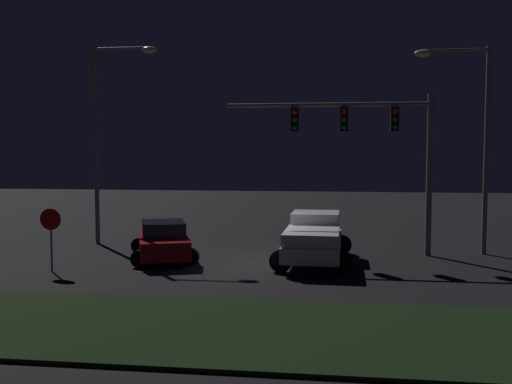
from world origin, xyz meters
name	(u,v)px	position (x,y,z in m)	size (l,w,h in m)	color
ground_plane	(263,264)	(0.00, 0.00, 0.00)	(80.00, 80.00, 0.00)	black
grass_median	(223,329)	(0.00, -8.07, 0.05)	(27.10, 5.14, 0.10)	black
pickup_truck	(314,236)	(1.86, 0.66, 1.00)	(2.97, 5.46, 1.80)	silver
car_sedan	(163,240)	(-3.99, 0.38, 0.74)	(3.38, 4.75, 1.51)	maroon
traffic_signal_gantry	(368,134)	(3.94, 2.52, 4.90)	(8.32, 0.56, 6.50)	slate
street_lamp_left	(108,121)	(-7.51, 3.72, 5.60)	(3.00, 0.44, 8.94)	slate
street_lamp_right	(471,124)	(8.11, 3.20, 5.33)	(3.03, 0.44, 8.44)	slate
stop_sign	(51,227)	(-7.17, -2.39, 1.56)	(0.76, 0.08, 2.23)	slate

